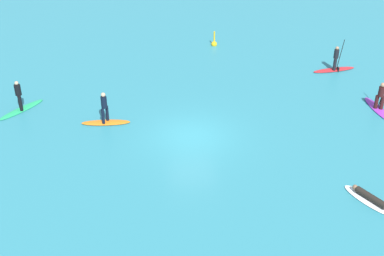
% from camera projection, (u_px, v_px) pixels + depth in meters
% --- Properties ---
extents(ground_plane, '(120.00, 120.00, 0.00)m').
position_uv_depth(ground_plane, '(192.00, 136.00, 27.69)').
color(ground_plane, teal).
rests_on(ground_plane, ground).
extents(surfer_on_white_board, '(1.87, 2.71, 0.40)m').
position_uv_depth(surfer_on_white_board, '(370.00, 199.00, 22.99)').
color(surfer_on_white_board, white).
rests_on(surfer_on_white_board, ground_plane).
extents(surfer_on_purple_board, '(0.86, 2.94, 2.34)m').
position_uv_depth(surfer_on_purple_board, '(379.00, 103.00, 29.91)').
color(surfer_on_purple_board, purple).
rests_on(surfer_on_purple_board, ground_plane).
extents(surfer_on_green_board, '(2.55, 2.56, 1.82)m').
position_uv_depth(surfer_on_green_board, '(20.00, 101.00, 29.82)').
color(surfer_on_green_board, '#23B266').
rests_on(surfer_on_green_board, ground_plane).
extents(surfer_on_red_board, '(2.99, 0.93, 2.32)m').
position_uv_depth(surfer_on_red_board, '(335.00, 65.00, 34.51)').
color(surfer_on_red_board, red).
rests_on(surfer_on_red_board, ground_plane).
extents(surfer_on_orange_board, '(2.70, 0.86, 1.88)m').
position_uv_depth(surfer_on_orange_board, '(105.00, 115.00, 28.58)').
color(surfer_on_orange_board, orange).
rests_on(surfer_on_orange_board, ground_plane).
extents(marker_buoy, '(0.42, 0.42, 1.18)m').
position_uv_depth(marker_buoy, '(214.00, 43.00, 38.36)').
color(marker_buoy, yellow).
rests_on(marker_buoy, ground_plane).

